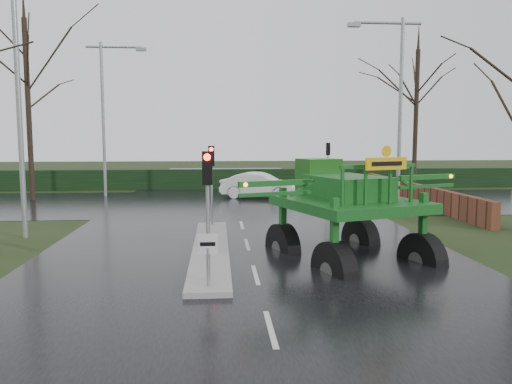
{
  "coord_description": "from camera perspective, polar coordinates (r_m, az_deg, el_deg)",
  "views": [
    {
      "loc": [
        -1.04,
        -13.67,
        3.86
      ],
      "look_at": [
        0.28,
        3.39,
        2.0
      ],
      "focal_mm": 35.0,
      "sensor_mm": 36.0,
      "label": 1
    }
  ],
  "objects": [
    {
      "name": "road_cross",
      "position": [
        29.93,
        -2.39,
        -1.19
      ],
      "size": [
        80.0,
        12.0,
        0.02
      ],
      "primitive_type": "cube",
      "color": "black",
      "rests_on": "ground"
    },
    {
      "name": "traffic_signal_near",
      "position": [
        12.72,
        -5.56,
        0.44
      ],
      "size": [
        0.26,
        0.33,
        3.52
      ],
      "color": "gray",
      "rests_on": "ground"
    },
    {
      "name": "tree_right_far",
      "position": [
        37.5,
        17.87,
        9.95
      ],
      "size": [
        7.0,
        7.0,
        12.05
      ],
      "color": "black",
      "rests_on": "ground"
    },
    {
      "name": "street_light_right",
      "position": [
        27.36,
        15.59,
        10.45
      ],
      "size": [
        3.85,
        0.3,
        10.0
      ],
      "color": "gray",
      "rests_on": "ground"
    },
    {
      "name": "traffic_signal_mid",
      "position": [
        21.2,
        -5.11,
        2.75
      ],
      "size": [
        0.26,
        0.33,
        3.52
      ],
      "color": "gray",
      "rests_on": "ground"
    },
    {
      "name": "hedge_row",
      "position": [
        37.81,
        -2.82,
        1.48
      ],
      "size": [
        44.0,
        0.9,
        1.5
      ],
      "primitive_type": "cube",
      "color": "black",
      "rests_on": "ground"
    },
    {
      "name": "traffic_signal_far",
      "position": [
        34.53,
        8.22,
        4.04
      ],
      "size": [
        0.26,
        0.33,
        3.52
      ],
      "rotation": [
        0.0,
        0.0,
        3.14
      ],
      "color": "gray",
      "rests_on": "ground"
    },
    {
      "name": "brick_wall",
      "position": [
        32.0,
        16.75,
        0.1
      ],
      "size": [
        0.4,
        20.0,
        1.2
      ],
      "primitive_type": "cube",
      "color": "#592D1E",
      "rests_on": "ground"
    },
    {
      "name": "median_island",
      "position": [
        17.09,
        -5.21,
        -6.58
      ],
      "size": [
        1.2,
        10.0,
        0.16
      ],
      "primitive_type": "cube",
      "color": "gray",
      "rests_on": "ground"
    },
    {
      "name": "keep_left_sign",
      "position": [
        12.49,
        -5.53,
        -6.8
      ],
      "size": [
        0.5,
        0.07,
        1.35
      ],
      "color": "gray",
      "rests_on": "ground"
    },
    {
      "name": "ground",
      "position": [
        14.24,
        -0.06,
        -9.52
      ],
      "size": [
        140.0,
        140.0,
        0.0
      ],
      "primitive_type": "plane",
      "color": "black",
      "rests_on": "ground"
    },
    {
      "name": "white_sedan",
      "position": [
        31.94,
        0.45,
        -0.73
      ],
      "size": [
        5.24,
        3.31,
        1.63
      ],
      "primitive_type": "imported",
      "rotation": [
        0.0,
        0.0,
        1.22
      ],
      "color": "white",
      "rests_on": "ground"
    },
    {
      "name": "street_light_left_far",
      "position": [
        34.48,
        -16.61,
        9.5
      ],
      "size": [
        3.85,
        0.3,
        10.0
      ],
      "color": "gray",
      "rests_on": "ground"
    },
    {
      "name": "tree_left_far",
      "position": [
        33.84,
        -24.69,
        11.23
      ],
      "size": [
        7.7,
        7.7,
        13.26
      ],
      "color": "black",
      "rests_on": "ground"
    },
    {
      "name": "road_main",
      "position": [
        24.0,
        -1.87,
        -3.04
      ],
      "size": [
        14.0,
        80.0,
        0.02
      ],
      "primitive_type": "cube",
      "color": "black",
      "rests_on": "ground"
    },
    {
      "name": "crop_sprayer",
      "position": [
        14.48,
        8.56,
        -0.66
      ],
      "size": [
        7.71,
        6.01,
        4.54
      ],
      "rotation": [
        0.0,
        0.0,
        0.34
      ],
      "color": "black",
      "rests_on": "ground"
    },
    {
      "name": "street_light_left_near",
      "position": [
        21.04,
        -24.8,
        11.46
      ],
      "size": [
        3.85,
        0.3,
        10.0
      ],
      "color": "gray",
      "rests_on": "ground"
    }
  ]
}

